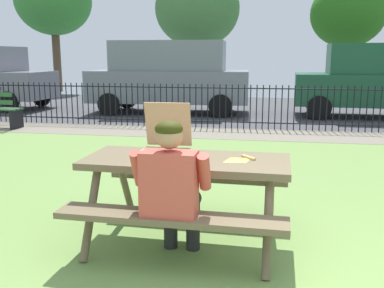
# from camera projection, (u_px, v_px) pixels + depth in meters

# --- Properties ---
(ground) EXTENTS (28.00, 11.65, 0.02)m
(ground) POSITION_uv_depth(u_px,v_px,m) (301.00, 229.00, 4.26)
(ground) COLOR #73974C
(cobblestone_walkway) EXTENTS (28.00, 1.40, 0.01)m
(cobblestone_walkway) POSITION_uv_depth(u_px,v_px,m) (285.00, 136.00, 9.20)
(cobblestone_walkway) COLOR gray
(street_asphalt) EXTENTS (28.00, 7.85, 0.01)m
(street_asphalt) POSITION_uv_depth(u_px,v_px,m) (280.00, 110.00, 13.66)
(street_asphalt) COLOR #424247
(picnic_table_foreground) EXTENTS (1.83, 1.52, 0.79)m
(picnic_table_foreground) POSITION_uv_depth(u_px,v_px,m) (186.00, 177.00, 3.86)
(picnic_table_foreground) COLOR brown
(picnic_table_foreground) RESTS_ON ground
(pizza_box_open) EXTENTS (0.43, 0.50, 0.48)m
(pizza_box_open) POSITION_uv_depth(u_px,v_px,m) (165.00, 147.00, 3.87)
(pizza_box_open) COLOR tan
(pizza_box_open) RESTS_ON picnic_table_foreground
(pizza_slice_on_table) EXTENTS (0.29, 0.28, 0.02)m
(pizza_slice_on_table) POSITION_uv_depth(u_px,v_px,m) (240.00, 159.00, 3.77)
(pizza_slice_on_table) COLOR #E2C64F
(pizza_slice_on_table) RESTS_ON picnic_table_foreground
(adult_at_table) EXTENTS (0.61, 0.60, 1.19)m
(adult_at_table) POSITION_uv_depth(u_px,v_px,m) (172.00, 187.00, 3.37)
(adult_at_table) COLOR #242424
(adult_at_table) RESTS_ON ground
(iron_fence_streetside) EXTENTS (22.22, 0.03, 1.02)m
(iron_fence_streetside) POSITION_uv_depth(u_px,v_px,m) (285.00, 107.00, 9.77)
(iron_fence_streetside) COLOR black
(iron_fence_streetside) RESTS_ON ground
(parked_car_center) EXTENTS (4.68, 2.11, 2.08)m
(parked_car_center) POSITION_uv_depth(u_px,v_px,m) (170.00, 75.00, 12.67)
(parked_car_center) COLOR slate
(parked_car_center) RESTS_ON ground
(parked_car_right) EXTENTS (3.97, 1.96, 1.98)m
(parked_car_right) POSITION_uv_depth(u_px,v_px,m) (369.00, 80.00, 11.73)
(parked_car_right) COLOR #1A4E33
(parked_car_right) RESTS_ON ground
(far_tree_left) EXTENTS (3.46, 3.46, 5.70)m
(far_tree_left) POSITION_uv_depth(u_px,v_px,m) (53.00, 1.00, 19.74)
(far_tree_left) COLOR brown
(far_tree_left) RESTS_ON ground
(far_tree_midleft) EXTENTS (3.65, 3.65, 5.30)m
(far_tree_midleft) POSITION_uv_depth(u_px,v_px,m) (197.00, 9.00, 18.69)
(far_tree_midleft) COLOR brown
(far_tree_midleft) RESTS_ON ground
(far_tree_center) EXTENTS (3.02, 3.02, 4.72)m
(far_tree_center) POSITION_uv_depth(u_px,v_px,m) (348.00, 14.00, 17.68)
(far_tree_center) COLOR brown
(far_tree_center) RESTS_ON ground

